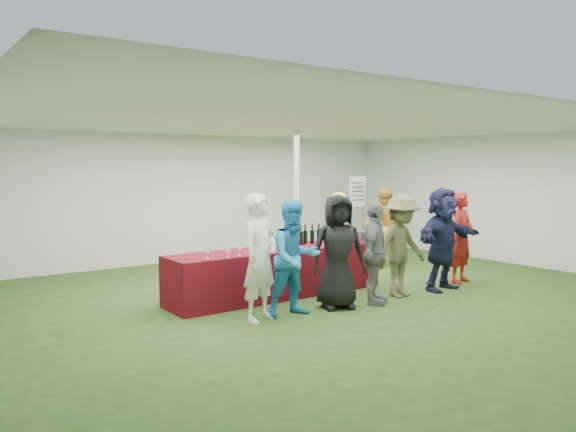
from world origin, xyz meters
TOP-DOWN VIEW (x-y plane):
  - ground at (0.00, 0.00)m, footprint 60.00×60.00m
  - tent at (0.50, 1.20)m, footprint 10.00×10.00m
  - serving_table at (-0.68, 0.10)m, footprint 3.60×0.80m
  - wine_bottles at (-0.08, 0.25)m, footprint 0.72×0.16m
  - wine_glasses at (-1.18, -0.16)m, footprint 2.73×0.14m
  - water_bottle at (-0.68, 0.18)m, footprint 0.07×0.07m
  - bar_towel at (0.87, 0.15)m, footprint 0.25×0.18m
  - dump_bucket at (0.93, -0.12)m, footprint 0.23×0.23m
  - wine_list_sign at (3.39, 2.67)m, footprint 0.50×0.03m
  - staff_pourer at (1.20, 0.88)m, footprint 0.65×0.52m
  - staff_back at (2.64, 1.10)m, footprint 0.96×0.89m
  - customer_0 at (-1.68, -0.92)m, footprint 0.71×0.59m
  - customer_1 at (-1.16, -0.99)m, footprint 0.83×0.68m
  - customer_2 at (-0.41, -1.01)m, footprint 0.93×0.78m
  - customer_3 at (0.18, -1.16)m, footprint 0.94×0.81m
  - customer_4 at (0.85, -1.06)m, footprint 1.06×0.66m
  - customer_5 at (1.75, -1.12)m, footprint 1.61×0.67m
  - customer_6 at (2.51, -0.93)m, footprint 0.66×0.51m

SIDE VIEW (x-z plane):
  - ground at x=0.00m, z-range 0.00..0.00m
  - serving_table at x=-0.68m, z-range 0.00..0.75m
  - customer_3 at x=0.18m, z-range 0.00..1.51m
  - bar_towel at x=0.87m, z-range 0.75..0.78m
  - staff_pourer at x=1.20m, z-range 0.00..1.55m
  - customer_1 at x=-1.16m, z-range 0.00..1.58m
  - customer_4 at x=0.85m, z-range 0.00..1.59m
  - staff_back at x=2.64m, z-range 0.00..1.59m
  - customer_6 at x=2.51m, z-range 0.00..1.60m
  - customer_2 at x=-0.41m, z-range 0.00..1.63m
  - customer_0 at x=-1.68m, z-range 0.00..1.68m
  - dump_bucket at x=0.93m, z-range 0.75..0.93m
  - customer_5 at x=1.75m, z-range 0.00..1.69m
  - water_bottle at x=-0.68m, z-range 0.74..0.97m
  - wine_glasses at x=-1.18m, z-range 0.78..0.94m
  - wine_bottles at x=-0.08m, z-range 0.71..1.03m
  - wine_list_sign at x=3.39m, z-range 0.42..2.22m
  - tent at x=0.50m, z-range -3.65..6.35m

